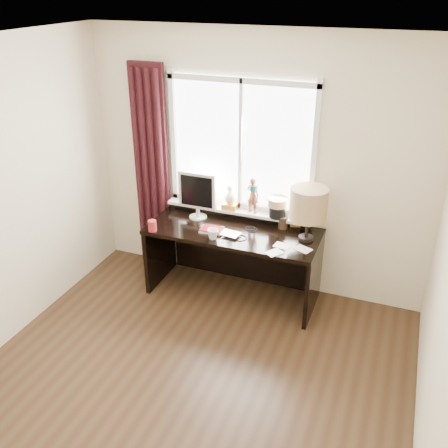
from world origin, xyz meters
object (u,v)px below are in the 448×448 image
at_px(laptop, 224,233).
at_px(desk, 236,247).
at_px(mug, 213,234).
at_px(red_cup, 152,226).
at_px(table_lamp, 309,204).
at_px(monitor, 197,193).

height_order(laptop, desk, laptop).
height_order(mug, desk, mug).
bearing_deg(red_cup, mug, 5.47).
distance_m(mug, desk, 0.47).
relative_size(mug, red_cup, 0.98).
bearing_deg(laptop, desk, 84.77).
xyz_separation_m(mug, desk, (0.12, 0.34, -0.30)).
height_order(red_cup, table_lamp, table_lamp).
relative_size(red_cup, monitor, 0.22).
bearing_deg(red_cup, table_lamp, 14.24).
xyz_separation_m(red_cup, table_lamp, (1.44, 0.37, 0.31)).
relative_size(desk, monitor, 3.47).
xyz_separation_m(laptop, table_lamp, (0.76, 0.17, 0.35)).
bearing_deg(desk, table_lamp, -2.55).
xyz_separation_m(monitor, table_lamp, (1.14, -0.07, 0.09)).
height_order(mug, red_cup, red_cup).
xyz_separation_m(mug, red_cup, (-0.61, -0.06, 0.00)).
height_order(laptop, mug, mug).
bearing_deg(table_lamp, laptop, -167.21).
xyz_separation_m(laptop, desk, (0.05, 0.20, -0.26)).
xyz_separation_m(mug, table_lamp, (0.83, 0.31, 0.31)).
distance_m(mug, table_lamp, 0.93).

